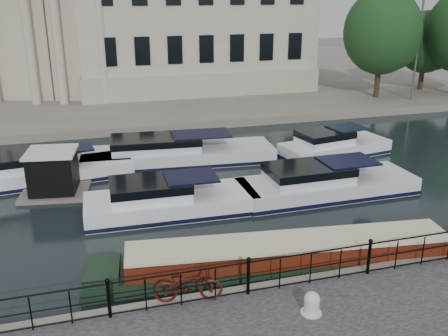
{
  "coord_description": "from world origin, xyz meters",
  "views": [
    {
      "loc": [
        -4.23,
        -14.21,
        9.01
      ],
      "look_at": [
        0.5,
        2.0,
        3.0
      ],
      "focal_mm": 40.0,
      "sensor_mm": 36.0,
      "label": 1
    }
  ],
  "objects_px": {
    "bicycle": "(188,285)",
    "harbour_hut": "(54,175)",
    "narrowboat": "(290,262)",
    "mooring_bollard": "(312,303)"
  },
  "relations": [
    {
      "from": "bicycle",
      "to": "harbour_hut",
      "type": "relative_size",
      "value": 0.58
    },
    {
      "from": "bicycle",
      "to": "narrowboat",
      "type": "bearing_deg",
      "value": -59.23
    },
    {
      "from": "mooring_bollard",
      "to": "narrowboat",
      "type": "xyz_separation_m",
      "value": [
        0.68,
        3.01,
        -0.5
      ]
    },
    {
      "from": "narrowboat",
      "to": "harbour_hut",
      "type": "bearing_deg",
      "value": 136.53
    },
    {
      "from": "mooring_bollard",
      "to": "harbour_hut",
      "type": "xyz_separation_m",
      "value": [
        -7.14,
        12.5,
        0.09
      ]
    },
    {
      "from": "harbour_hut",
      "to": "mooring_bollard",
      "type": "bearing_deg",
      "value": -51.68
    },
    {
      "from": "bicycle",
      "to": "mooring_bollard",
      "type": "xyz_separation_m",
      "value": [
        3.14,
        -1.54,
        -0.2
      ]
    },
    {
      "from": "harbour_hut",
      "to": "narrowboat",
      "type": "bearing_deg",
      "value": -41.93
    },
    {
      "from": "bicycle",
      "to": "harbour_hut",
      "type": "bearing_deg",
      "value": 29.78
    },
    {
      "from": "harbour_hut",
      "to": "bicycle",
      "type": "bearing_deg",
      "value": -61.35
    }
  ]
}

